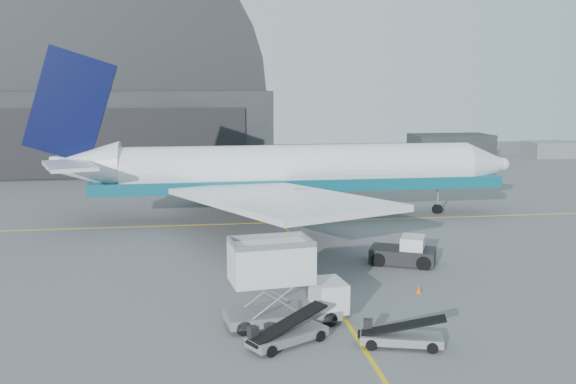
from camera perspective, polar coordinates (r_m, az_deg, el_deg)
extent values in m
plane|color=#565659|center=(41.64, 3.26, -8.48)|extent=(200.00, 200.00, 0.00)
cube|color=gold|center=(60.71, -0.50, -2.70)|extent=(80.00, 0.25, 0.02)
cube|color=gold|center=(39.78, 3.84, -9.34)|extent=(0.25, 40.00, 0.02)
cube|color=black|center=(104.96, -15.98, 5.40)|extent=(50.00, 28.00, 12.00)
cube|color=black|center=(91.12, -17.12, 4.14)|extent=(42.00, 0.40, 9.50)
cube|color=black|center=(120.65, 14.22, 3.10)|extent=(14.00, 8.00, 4.00)
cube|color=slate|center=(124.66, 22.18, 2.88)|extent=(8.00, 6.00, 2.80)
cylinder|color=white|center=(62.14, 1.06, 2.15)|extent=(33.88, 4.52, 4.52)
cone|color=white|center=(67.85, 17.13, 2.35)|extent=(4.14, 4.52, 4.52)
sphere|color=white|center=(68.67, 18.55, 2.36)|extent=(1.32, 1.32, 1.32)
cone|color=white|center=(62.11, -17.70, 2.22)|extent=(6.59, 4.52, 4.52)
cube|color=black|center=(67.31, 16.28, 2.82)|extent=(2.45, 2.07, 0.66)
cube|color=#0C5164|center=(62.35, 1.06, 0.82)|extent=(39.53, 4.56, 1.13)
cube|color=white|center=(50.70, -1.08, -0.60)|extent=(17.35, 23.08, 1.37)
cube|color=white|center=(72.92, -3.30, 2.48)|extent=(17.35, 23.08, 1.37)
cube|color=white|center=(57.99, -18.86, 2.23)|extent=(5.76, 7.88, 0.33)
cube|color=white|center=(66.28, -17.54, 3.15)|extent=(5.76, 7.88, 0.33)
cube|color=black|center=(61.86, -18.83, 7.30)|extent=(8.73, 0.47, 10.84)
cylinder|color=gray|center=(55.04, 1.36, -1.39)|extent=(4.89, 2.54, 2.54)
cylinder|color=gray|center=(69.72, -0.71, 0.92)|extent=(4.89, 2.54, 2.54)
cylinder|color=#A5A5AA|center=(66.43, 13.16, -0.74)|extent=(0.26, 0.26, 2.64)
cylinder|color=black|center=(66.59, 13.13, -1.50)|extent=(1.04, 0.33, 1.04)
cylinder|color=black|center=(59.66, -0.27, -2.42)|extent=(1.22, 0.42, 1.22)
cylinder|color=black|center=(65.51, -1.00, -1.35)|extent=(1.22, 0.42, 1.22)
cube|color=slate|center=(35.44, -0.52, -10.78)|extent=(6.40, 3.23, 0.51)
cube|color=silver|center=(35.91, 3.63, -9.14)|extent=(1.93, 2.54, 1.64)
cube|color=black|center=(36.08, 4.79, -8.63)|extent=(0.33, 1.94, 0.92)
cube|color=silver|center=(34.39, -1.52, -6.31)|extent=(4.59, 3.09, 2.04)
cylinder|color=black|center=(35.19, 3.72, -11.21)|extent=(0.85, 0.41, 0.82)
cylinder|color=black|center=(37.09, 2.60, -10.10)|extent=(0.85, 0.41, 0.82)
cylinder|color=black|center=(34.01, -3.94, -11.97)|extent=(0.85, 0.41, 0.82)
cylinder|color=black|center=(35.97, -4.66, -10.75)|extent=(0.85, 0.41, 0.82)
cube|color=black|center=(47.51, 10.15, -5.55)|extent=(5.23, 4.22, 1.03)
cube|color=silver|center=(47.22, 11.02, -4.52)|extent=(2.33, 2.55, 1.03)
cylinder|color=black|center=(46.32, 11.98, -6.22)|extent=(1.11, 0.80, 1.03)
cylinder|color=black|center=(48.53, 12.19, -5.50)|extent=(1.11, 0.80, 1.03)
cylinder|color=black|center=(46.65, 8.02, -5.99)|extent=(1.11, 0.80, 1.03)
cylinder|color=black|center=(48.85, 8.42, -5.29)|extent=(1.11, 0.80, 1.03)
cube|color=slate|center=(32.84, -0.04, -12.71)|extent=(4.39, 3.35, 0.43)
cube|color=black|center=(32.59, -0.04, -11.61)|extent=(4.39, 3.07, 1.23)
cube|color=black|center=(32.10, -3.13, -12.33)|extent=(0.61, 0.57, 0.58)
cylinder|color=black|center=(33.31, 2.83, -12.65)|extent=(0.62, 0.50, 0.58)
cylinder|color=black|center=(34.27, 1.33, -11.99)|extent=(0.62, 0.50, 0.58)
cylinder|color=black|center=(31.54, -1.54, -13.96)|extent=(0.62, 0.50, 0.58)
cylinder|color=black|center=(32.55, -2.99, -13.20)|extent=(0.62, 0.50, 0.58)
cube|color=slate|center=(33.10, 10.02, -12.71)|extent=(4.26, 2.41, 0.41)
cube|color=black|center=(32.87, 10.06, -11.67)|extent=(4.39, 2.04, 1.17)
cube|color=black|center=(33.36, 7.11, -11.61)|extent=(0.54, 0.48, 0.55)
cylinder|color=black|center=(32.67, 12.71, -13.37)|extent=(0.59, 0.37, 0.55)
cylinder|color=black|center=(33.86, 12.51, -12.53)|extent=(0.59, 0.37, 0.55)
cylinder|color=black|center=(32.52, 7.41, -13.32)|extent=(0.59, 0.37, 0.55)
cylinder|color=black|center=(33.70, 7.41, -12.48)|extent=(0.59, 0.37, 0.55)
cube|color=#FF5008|center=(41.30, 11.54, -8.80)|extent=(0.32, 0.32, 0.03)
cone|color=#FF5008|center=(41.23, 11.55, -8.51)|extent=(0.32, 0.32, 0.47)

